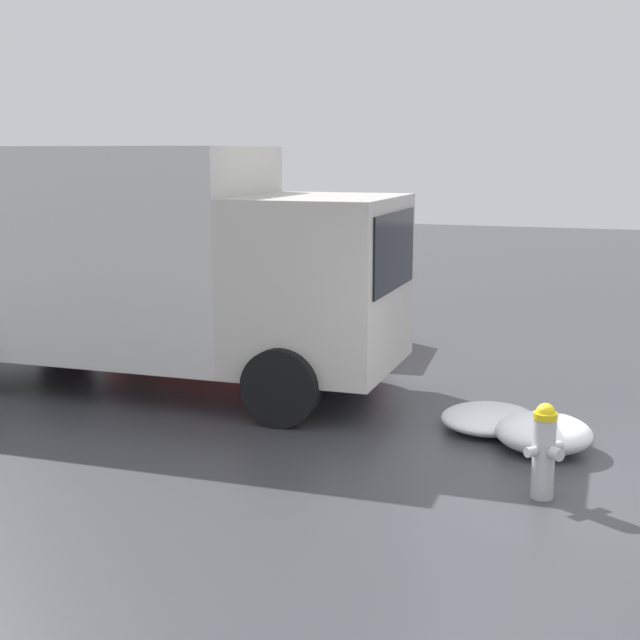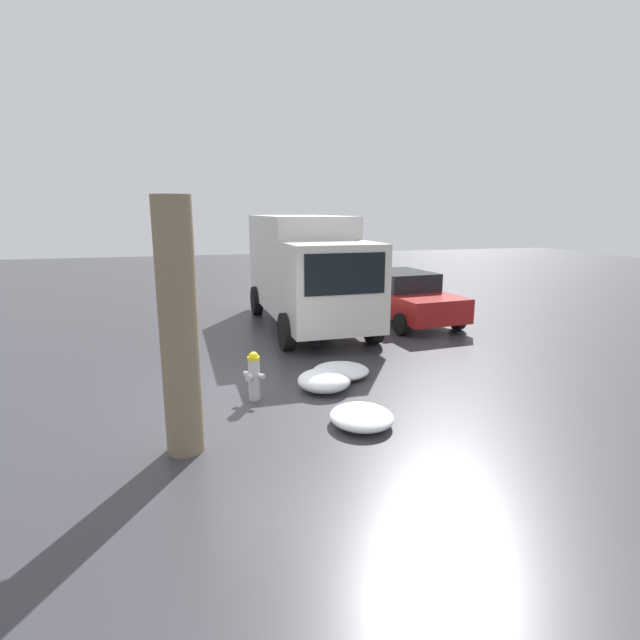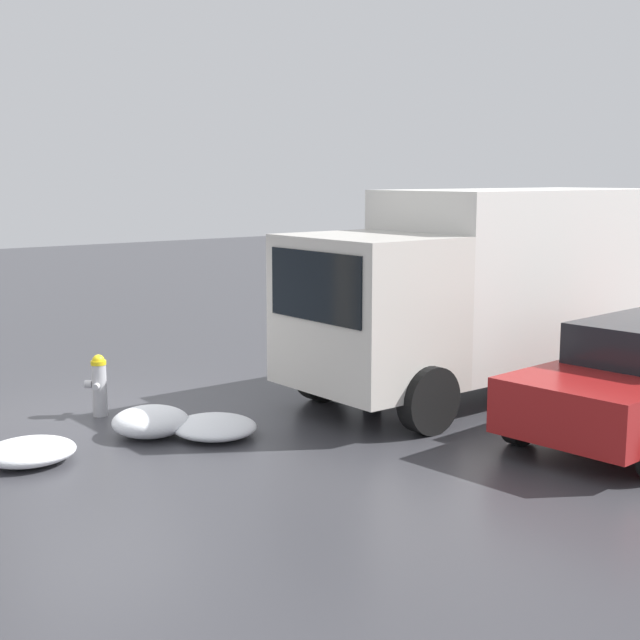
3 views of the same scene
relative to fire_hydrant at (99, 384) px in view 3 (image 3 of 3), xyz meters
The scene contains 7 objects.
ground_plane 0.45m from the fire_hydrant, 40.56° to the right, with size 60.00×60.00×0.00m, color #38383D.
fire_hydrant is the anchor object (origin of this frame).
delivery_truck 6.02m from the fire_hydrant, 22.65° to the right, with size 6.59×2.59×3.12m.
pedestrian 3.90m from the fire_hydrant, 31.40° to the right, with size 0.39×0.39×1.81m.
snow_pile_by_hydrant 1.34m from the fire_hydrant, 84.64° to the right, with size 0.99×0.99×0.38m.
snow_pile_curbside 2.02m from the fire_hydrant, 67.51° to the right, with size 1.07×1.13×0.25m.
snow_pile_by_tree 2.12m from the fire_hydrant, 136.10° to the right, with size 1.08×0.99×0.27m.
Camera 3 is at (-4.89, -11.49, 3.32)m, focal length 50.00 mm.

